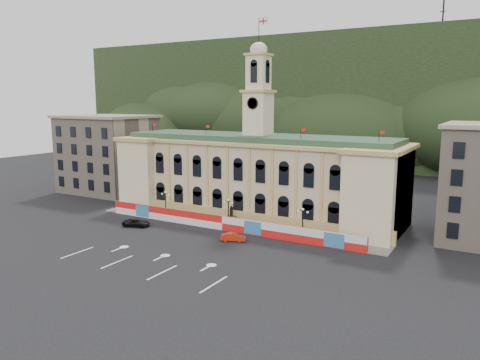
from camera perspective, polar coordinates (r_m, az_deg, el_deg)
The scene contains 13 objects.
ground at distance 69.58m, azimuth -8.84°, elevation -8.96°, with size 260.00×260.00×0.00m, color black.
lane_markings at distance 65.99m, azimuth -11.60°, elevation -10.09°, with size 26.00×10.00×0.02m, color white, non-canonical shape.
hill_ridge at distance 178.05m, azimuth 16.69°, elevation 8.42°, with size 230.00×80.00×64.00m.
city_hall at distance 90.23m, azimuth 2.09°, elevation 0.58°, with size 56.20×17.60×37.10m.
side_building_left at distance 118.64m, azimuth -15.81°, elevation 3.12°, with size 21.00×17.00×18.60m.
hoarding_fence at distance 80.93m, azimuth -2.11°, elevation -5.26°, with size 50.00×0.44×2.50m.
pavement at distance 83.46m, azimuth -1.15°, elevation -5.63°, with size 56.00×5.50×0.16m, color slate.
statue at distance 83.38m, azimuth -1.06°, elevation -4.86°, with size 1.40×1.40×3.72m.
lamp_left at distance 90.03m, azimuth -9.06°, elevation -2.65°, with size 1.96×0.44×5.15m.
lamp_center at distance 82.10m, azimuth -1.43°, elevation -3.73°, with size 1.96×0.44×5.15m.
lamp_right at distance 75.94m, azimuth 7.65°, elevation -4.92°, with size 1.96×0.44×5.15m.
red_sedan at distance 74.89m, azimuth -0.81°, elevation -6.97°, with size 4.21×2.73×1.31m, color red.
black_suv at distance 85.30m, azimuth -12.52°, elevation -5.11°, with size 5.30×3.70×1.34m, color black.
Camera 1 is at (41.77, -51.08, 22.07)m, focal length 35.00 mm.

